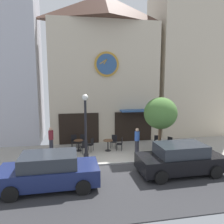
% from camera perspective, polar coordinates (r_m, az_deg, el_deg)
% --- Properties ---
extents(ground_plane, '(27.82, 9.61, 0.13)m').
position_cam_1_polar(ground_plane, '(12.35, 1.43, -14.24)').
color(ground_plane, '#9E998E').
extents(clock_building, '(8.37, 3.70, 11.17)m').
position_cam_1_polar(clock_building, '(17.36, -2.09, 11.82)').
color(clock_building, beige).
rests_on(clock_building, ground_plane).
extents(neighbor_building_right, '(6.11, 4.49, 12.53)m').
position_cam_1_polar(neighbor_building_right, '(20.89, 19.16, 12.18)').
color(neighbor_building_right, beige).
rests_on(neighbor_building_right, ground_plane).
extents(street_lamp, '(0.36, 0.36, 3.93)m').
position_cam_1_polar(street_lamp, '(12.80, -6.98, -3.99)').
color(street_lamp, black).
rests_on(street_lamp, ground_plane).
extents(street_tree, '(2.01, 1.81, 3.72)m').
position_cam_1_polar(street_tree, '(13.26, 12.71, -0.40)').
color(street_tree, brown).
rests_on(street_tree, ground_plane).
extents(cafe_table_leftmost, '(0.62, 0.62, 0.73)m').
position_cam_1_polar(cafe_table_leftmost, '(14.85, -8.84, -8.30)').
color(cafe_table_leftmost, black).
rests_on(cafe_table_leftmost, ground_plane).
extents(cafe_table_near_curb, '(0.66, 0.66, 0.74)m').
position_cam_1_polar(cafe_table_near_curb, '(14.66, -1.07, -8.33)').
color(cafe_table_near_curb, black).
rests_on(cafe_table_near_curb, ground_plane).
extents(cafe_table_rightmost, '(0.72, 0.72, 0.76)m').
position_cam_1_polar(cafe_table_rightmost, '(14.74, 12.74, -8.31)').
color(cafe_table_rightmost, black).
rests_on(cafe_table_rightmost, ground_plane).
extents(cafe_chair_near_tree, '(0.55, 0.55, 0.90)m').
position_cam_1_polar(cafe_chair_near_tree, '(14.61, -5.61, -8.33)').
color(cafe_chair_near_tree, black).
rests_on(cafe_chair_near_tree, ground_plane).
extents(cafe_chair_facing_street, '(0.54, 0.54, 0.90)m').
position_cam_1_polar(cafe_chair_facing_street, '(15.32, 0.53, -7.49)').
color(cafe_chair_facing_street, black).
rests_on(cafe_chair_facing_street, ground_plane).
extents(cafe_chair_curbside, '(0.51, 0.51, 0.90)m').
position_cam_1_polar(cafe_chair_curbside, '(15.52, 11.80, -7.47)').
color(cafe_chair_curbside, black).
rests_on(cafe_chair_curbside, ground_plane).
extents(cafe_chair_outer, '(0.50, 0.50, 0.90)m').
position_cam_1_polar(cafe_chair_outer, '(15.59, -7.78, -7.29)').
color(cafe_chair_outer, black).
rests_on(cafe_chair_outer, ground_plane).
extents(cafe_chair_under_awning, '(0.54, 0.54, 0.90)m').
position_cam_1_polar(cafe_chair_under_awning, '(15.32, 14.85, -7.79)').
color(cafe_chair_under_awning, black).
rests_on(cafe_chair_under_awning, ground_plane).
extents(cafe_chair_corner, '(0.46, 0.46, 0.90)m').
position_cam_1_polar(cafe_chair_corner, '(15.60, -9.98, -7.34)').
color(cafe_chair_corner, black).
rests_on(cafe_chair_corner, ground_plane).
extents(cafe_chair_mid_row, '(0.50, 0.50, 0.90)m').
position_cam_1_polar(cafe_chair_mid_row, '(14.74, 2.27, -8.15)').
color(cafe_chair_mid_row, black).
rests_on(cafe_chair_mid_row, ground_plane).
extents(cafe_chair_right_end, '(0.48, 0.48, 0.90)m').
position_cam_1_polar(cafe_chair_right_end, '(14.16, -7.31, -8.91)').
color(cafe_chair_right_end, black).
rests_on(cafe_chair_right_end, ground_plane).
extents(pedestrian_blue, '(0.41, 0.41, 1.67)m').
position_cam_1_polar(pedestrian_blue, '(14.20, 6.62, -7.45)').
color(pedestrian_blue, '#2D2D38').
rests_on(pedestrian_blue, ground_plane).
extents(pedestrian_maroon, '(0.44, 0.44, 1.67)m').
position_cam_1_polar(pedestrian_maroon, '(14.91, -15.81, -6.94)').
color(pedestrian_maroon, '#2D2D38').
rests_on(pedestrian_maroon, ground_plane).
extents(parked_car_navy, '(4.32, 2.05, 1.55)m').
position_cam_1_polar(parked_car_navy, '(10.25, -16.20, -14.74)').
color(parked_car_navy, navy).
rests_on(parked_car_navy, ground_plane).
extents(parked_car_black, '(4.33, 2.08, 1.55)m').
position_cam_1_polar(parked_car_black, '(11.76, 17.54, -11.73)').
color(parked_car_black, black).
rests_on(parked_car_black, ground_plane).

